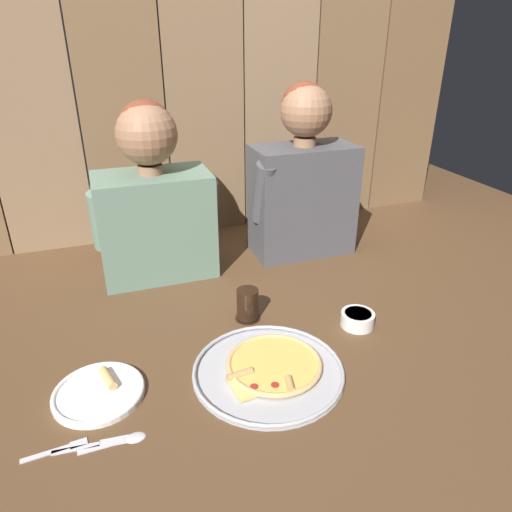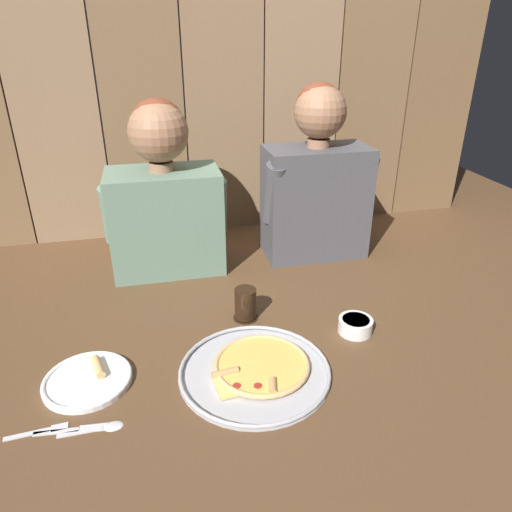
# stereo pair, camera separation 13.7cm
# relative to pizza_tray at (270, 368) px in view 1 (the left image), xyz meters

# --- Properties ---
(ground_plane) EXTENTS (3.20, 3.20, 0.00)m
(ground_plane) POSITION_rel_pizza_tray_xyz_m (0.10, 0.20, -0.01)
(ground_plane) COLOR brown
(pizza_tray) EXTENTS (0.38, 0.38, 0.03)m
(pizza_tray) POSITION_rel_pizza_tray_xyz_m (0.00, 0.00, 0.00)
(pizza_tray) COLOR #B2B2B7
(pizza_tray) RESTS_ON ground
(dinner_plate) EXTENTS (0.21, 0.21, 0.03)m
(dinner_plate) POSITION_rel_pizza_tray_xyz_m (-0.41, 0.05, -0.00)
(dinner_plate) COLOR white
(dinner_plate) RESTS_ON ground
(drinking_glass) EXTENTS (0.07, 0.07, 0.10)m
(drinking_glass) POSITION_rel_pizza_tray_xyz_m (0.02, 0.25, 0.04)
(drinking_glass) COLOR black
(drinking_glass) RESTS_ON ground
(dipping_bowl) EXTENTS (0.10, 0.10, 0.04)m
(dipping_bowl) POSITION_rel_pizza_tray_xyz_m (0.31, 0.11, 0.01)
(dipping_bowl) COLOR white
(dipping_bowl) RESTS_ON ground
(table_fork) EXTENTS (0.13, 0.03, 0.01)m
(table_fork) POSITION_rel_pizza_tray_xyz_m (-0.50, -0.09, -0.01)
(table_fork) COLOR silver
(table_fork) RESTS_ON ground
(table_knife) EXTENTS (0.16, 0.03, 0.01)m
(table_knife) POSITION_rel_pizza_tray_xyz_m (-0.43, -0.10, -0.01)
(table_knife) COLOR silver
(table_knife) RESTS_ON ground
(table_spoon) EXTENTS (0.14, 0.03, 0.01)m
(table_spoon) POSITION_rel_pizza_tray_xyz_m (-0.37, -0.10, -0.01)
(table_spoon) COLOR silver
(table_spoon) RESTS_ON ground
(diner_left) EXTENTS (0.42, 0.23, 0.59)m
(diner_left) POSITION_rel_pizza_tray_xyz_m (-0.18, 0.64, 0.26)
(diner_left) COLOR slate
(diner_left) RESTS_ON ground
(diner_right) EXTENTS (0.41, 0.21, 0.62)m
(diner_right) POSITION_rel_pizza_tray_xyz_m (0.37, 0.64, 0.28)
(diner_right) COLOR #4C4C51
(diner_right) RESTS_ON ground
(wooden_backdrop_wall) EXTENTS (2.19, 0.03, 1.29)m
(wooden_backdrop_wall) POSITION_rel_pizza_tray_xyz_m (0.10, 0.98, 0.63)
(wooden_backdrop_wall) COLOR brown
(wooden_backdrop_wall) RESTS_ON ground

